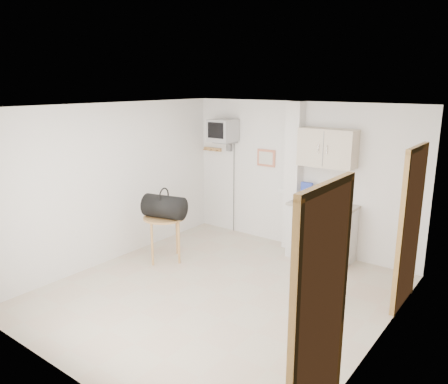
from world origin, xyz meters
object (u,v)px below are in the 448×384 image
Objects in this scene: round_table at (164,222)px; water_bottle at (326,294)px; crt_television at (223,131)px; duffel_bag at (164,206)px.

round_table reaches higher than water_bottle.
crt_television is 2.06m from round_table.
round_table is at bearing 130.12° from duffel_bag.
crt_television is 2.97× the size of round_table.
water_bottle is at bearing 2.20° from round_table.
duffel_bag reaches higher than water_bottle.
crt_television reaches higher than water_bottle.
round_table is (0.04, -1.60, -1.30)m from crt_television.
crt_television is 1.94m from duffel_bag.
crt_television is at bearing 151.73° from water_bottle.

